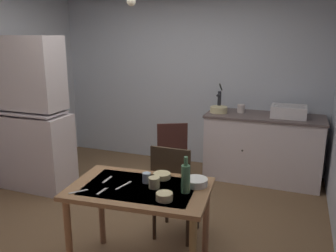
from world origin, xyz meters
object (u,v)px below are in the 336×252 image
Objects in this scene: sink_basin at (289,111)px; hand_pump at (219,99)px; glass_bottle at (186,178)px; chair_by_counter at (171,152)px; dining_table at (140,199)px; teacup_mint at (154,183)px; serving_bowl_wide at (164,196)px; hutch_cabinet at (32,119)px; mixing_bowl_counter at (219,110)px; chair_far_side at (174,191)px.

sink_basin is 0.93m from hand_pump.
chair_by_counter is at bearing 113.58° from glass_bottle.
teacup_mint is (0.12, 0.02, 0.15)m from dining_table.
glass_bottle is (0.26, 0.01, 0.07)m from teacup_mint.
hand_pump is 3.14× the size of serving_bowl_wide.
sink_basin is 4.99× the size of teacup_mint.
hutch_cabinet is 2.46m from mixing_bowl_counter.
sink_basin is 2.60m from dining_table.
dining_table is 4.06× the size of glass_bottle.
chair_by_counter reaches higher than dining_table.
dining_table is (-1.03, -2.37, -0.33)m from sink_basin.
glass_bottle reaches higher than teacup_mint.
dining_table is 1.32× the size of chair_by_counter.
hand_pump is 1.03m from chair_by_counter.
chair_far_side is at bearing 117.76° from glass_bottle.
glass_bottle is at bearing 1.93° from teacup_mint.
dining_table is at bearing -78.16° from chair_by_counter.
chair_far_side reaches higher than teacup_mint.
hutch_cabinet reaches higher than chair_far_side.
teacup_mint is at bearing -26.35° from hutch_cabinet.
mixing_bowl_counter is at bearing 87.21° from dining_table.
serving_bowl_wide is at bearing -106.75° from sink_basin.
hutch_cabinet is 2.59m from serving_bowl_wide.
hand_pump is (2.11, 1.34, 0.17)m from hutch_cabinet.
teacup_mint is (-0.15, 0.17, 0.02)m from serving_bowl_wide.
hutch_cabinet is at bearing -156.91° from sink_basin.
mixing_bowl_counter is 0.91m from chair_by_counter.
chair_by_counter is (-0.36, 1.71, -0.18)m from dining_table.
sink_basin is (3.03, 1.29, 0.08)m from hutch_cabinet.
hand_pump reaches higher than teacup_mint.
glass_bottle is (0.37, 0.03, 0.23)m from dining_table.
hutch_cabinet reaches higher than glass_bottle.
mixing_bowl_counter is at bearing 96.47° from glass_bottle.
chair_far_side is 10.92× the size of teacup_mint.
sink_basin is 2.63m from serving_bowl_wide.
hand_pump reaches higher than sink_basin.
teacup_mint is at bearing -89.95° from mixing_bowl_counter.
dining_table is 0.44m from glass_bottle.
hutch_cabinet is at bearing -159.16° from chair_by_counter.
hutch_cabinet is at bearing -149.62° from mixing_bowl_counter.
hand_pump is 2.58m from serving_bowl_wide.
hand_pump reaches higher than chair_far_side.
sink_basin reaches higher than teacup_mint.
teacup_mint is (0.02, -2.39, -0.26)m from hand_pump.
glass_bottle is (0.26, -2.29, -0.06)m from mixing_bowl_counter.
chair_by_counter is at bearing -154.31° from sink_basin.
mixing_bowl_counter is at bearing -176.86° from sink_basin.
chair_far_side is at bearing -90.21° from hand_pump.
dining_table is 0.34m from serving_bowl_wide.
dining_table is 13.26× the size of teacup_mint.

